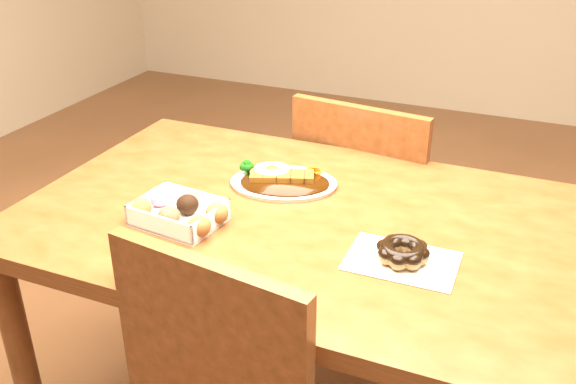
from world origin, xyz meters
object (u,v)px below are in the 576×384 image
at_px(chair_far, 370,216).
at_px(donut_box, 178,212).
at_px(table, 292,250).
at_px(pon_de_ring, 403,252).
at_px(katsu_curry_plate, 282,180).

xyz_separation_m(chair_far, donut_box, (-0.25, -0.67, 0.30)).
bearing_deg(table, chair_far, 85.62).
height_order(chair_far, pon_de_ring, chair_far).
height_order(chair_far, donut_box, chair_far).
bearing_deg(pon_de_ring, donut_box, -175.92).
xyz_separation_m(chair_far, katsu_curry_plate, (-0.12, -0.42, 0.28)).
xyz_separation_m(table, katsu_curry_plate, (-0.08, 0.12, 0.11)).
relative_size(chair_far, pon_de_ring, 4.04).
bearing_deg(chair_far, table, 92.79).
xyz_separation_m(katsu_curry_plate, donut_box, (-0.13, -0.26, 0.01)).
bearing_deg(donut_box, katsu_curry_plate, 62.51).
xyz_separation_m(katsu_curry_plate, pon_de_ring, (0.35, -0.22, 0.01)).
height_order(chair_far, katsu_curry_plate, chair_far).
distance_m(chair_far, donut_box, 0.78).
bearing_deg(katsu_curry_plate, pon_de_ring, -32.08).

